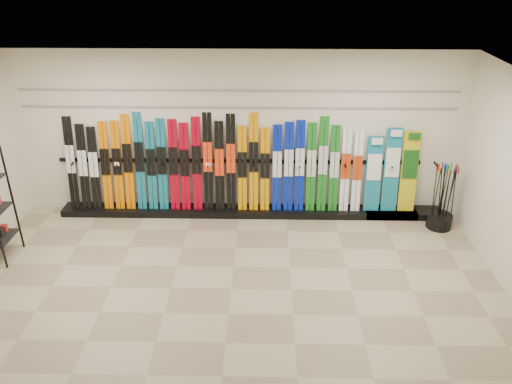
{
  "coord_description": "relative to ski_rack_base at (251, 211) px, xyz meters",
  "views": [
    {
      "loc": [
        0.49,
        -5.93,
        4.54
      ],
      "look_at": [
        0.35,
        1.0,
        1.1
      ],
      "focal_mm": 35.0,
      "sensor_mm": 36.0,
      "label": 1
    }
  ],
  "objects": [
    {
      "name": "ceiling",
      "position": [
        -0.22,
        -2.28,
        2.94
      ],
      "size": [
        8.0,
        8.0,
        0.0
      ],
      "primitive_type": "plane",
      "rotation": [
        3.14,
        0.0,
        0.0
      ],
      "color": "silver",
      "rests_on": "back_wall"
    },
    {
      "name": "slatwall_rail_1",
      "position": [
        -0.22,
        0.2,
        2.24
      ],
      "size": [
        7.6,
        0.02,
        0.03
      ],
      "primitive_type": "cube",
      "color": "gray",
      "rests_on": "back_wall"
    },
    {
      "name": "pole_bin",
      "position": [
        3.38,
        -0.41,
        0.07
      ],
      "size": [
        0.44,
        0.44,
        0.25
      ],
      "primitive_type": "cylinder",
      "color": "black",
      "rests_on": "floor"
    },
    {
      "name": "slatwall_rail_0",
      "position": [
        -0.22,
        0.2,
        1.94
      ],
      "size": [
        7.6,
        0.02,
        0.03
      ],
      "primitive_type": "cube",
      "color": "gray",
      "rests_on": "back_wall"
    },
    {
      "name": "snowboards",
      "position": [
        2.56,
        0.07,
        0.8
      ],
      "size": [
        0.93,
        0.24,
        1.54
      ],
      "color": "#14728C",
      "rests_on": "ski_rack_base"
    },
    {
      "name": "ski_poles",
      "position": [
        3.37,
        -0.41,
        0.55
      ],
      "size": [
        0.39,
        0.34,
        1.18
      ],
      "color": "black",
      "rests_on": "pole_bin"
    },
    {
      "name": "skis",
      "position": [
        -0.69,
        0.08,
        0.89
      ],
      "size": [
        5.38,
        0.3,
        1.83
      ],
      "color": "black",
      "rests_on": "ski_rack_base"
    },
    {
      "name": "floor",
      "position": [
        -0.22,
        -2.28,
        -0.06
      ],
      "size": [
        8.0,
        8.0,
        0.0
      ],
      "primitive_type": "plane",
      "color": "gray",
      "rests_on": "ground"
    },
    {
      "name": "ski_rack_base",
      "position": [
        0.0,
        0.0,
        0.0
      ],
      "size": [
        8.0,
        0.4,
        0.12
      ],
      "primitive_type": "cube",
      "color": "black",
      "rests_on": "floor"
    },
    {
      "name": "back_wall",
      "position": [
        -0.22,
        0.22,
        1.44
      ],
      "size": [
        8.0,
        0.0,
        8.0
      ],
      "primitive_type": "plane",
      "rotation": [
        1.57,
        0.0,
        0.0
      ],
      "color": "beige",
      "rests_on": "floor"
    }
  ]
}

